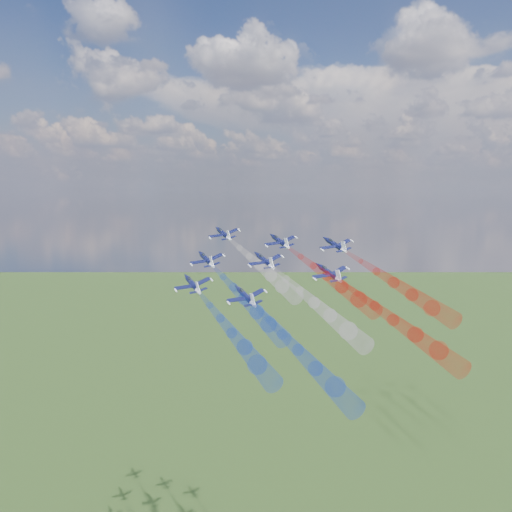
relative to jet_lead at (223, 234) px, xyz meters
The scene contains 16 objects.
jet_lead is the anchor object (origin of this frame).
trail_lead 25.48m from the jet_lead, 34.69° to the right, with size 4.15×39.97×4.15m, color white, non-canonical shape.
jet_inner_left 16.95m from the jet_lead, 74.56° to the right, with size 9.96×12.44×3.32m, color black, non-canonical shape.
trail_inner_left 40.19m from the jet_lead, 50.17° to the right, with size 4.15×39.97×4.15m, color blue, non-canonical shape.
jet_inner_right 18.79m from the jet_lead, ahead, with size 9.96×12.44×3.32m, color black, non-canonical shape.
trail_inner_right 41.94m from the jet_lead, 18.82° to the right, with size 4.15×39.97×4.15m, color red, non-canonical shape.
jet_outer_left 31.48m from the jet_lead, 72.68° to the right, with size 9.96×12.44×3.32m, color black, non-canonical shape.
trail_outer_left 54.14m from the jet_lead, 55.54° to the right, with size 4.15×39.97×4.15m, color blue, non-canonical shape.
jet_center_third 25.60m from the jet_lead, 31.83° to the right, with size 9.96×12.44×3.32m, color black, non-canonical shape.
trail_center_third 51.05m from the jet_lead, 33.25° to the right, with size 4.15×39.97×4.15m, color white, non-canonical shape.
jet_outer_right 35.30m from the jet_lead, ahead, with size 9.96×12.44×3.32m, color black, non-canonical shape.
trail_outer_right 57.43m from the jet_lead, 12.57° to the right, with size 4.15×39.97×4.15m, color red, non-canonical shape.
jet_rear_left 40.43m from the jet_lead, 49.76° to the right, with size 9.96×12.44×3.32m, color black, non-canonical shape.
trail_rear_left 65.40m from the jet_lead, 43.91° to the right, with size 4.15×39.97×4.15m, color blue, non-canonical shape.
jet_rear_right 41.94m from the jet_lead, 17.89° to the right, with size 9.96×12.44×3.32m, color black, non-canonical shape.
trail_rear_right 66.71m from the jet_lead, 24.15° to the right, with size 4.15×39.97×4.15m, color red, non-canonical shape.
Camera 1 is at (78.77, -152.99, 148.02)m, focal length 38.93 mm.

